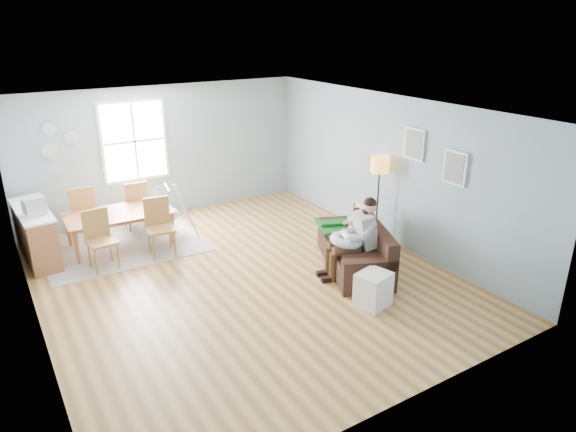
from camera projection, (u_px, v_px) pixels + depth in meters
room at (239, 128)px, 7.44m from camera, size 8.40×9.40×3.90m
window at (134, 141)px, 10.17m from camera, size 1.32×0.08×1.62m
pictures at (434, 155)px, 8.27m from camera, size 0.05×1.34×0.74m
wall_plates at (57, 140)px, 9.42m from camera, size 0.67×0.02×0.66m
sofa at (357, 251)px, 8.56m from camera, size 1.56×2.14×0.80m
green_throw at (344, 225)px, 9.08m from camera, size 1.10×1.01×0.04m
beige_pillow at (362, 216)px, 8.91m from camera, size 0.30×0.47×0.46m
father at (356, 235)px, 8.13m from camera, size 0.99×0.61×1.31m
nursing_pillow at (346, 240)px, 8.14m from camera, size 0.67×0.66×0.22m
infant at (346, 236)px, 8.15m from camera, size 0.20×0.34×0.13m
toddler at (351, 226)px, 8.59m from camera, size 0.53×0.39×0.78m
floor_lamp at (380, 172)px, 9.16m from camera, size 0.33×0.33×1.64m
storage_cube at (373, 289)px, 7.40m from camera, size 0.54×0.51×0.51m
rug at (123, 246)px, 9.44m from camera, size 2.77×2.11×0.01m
dining_table at (121, 230)px, 9.33m from camera, size 1.87×1.08×0.65m
chair_sw at (99, 235)px, 8.45m from camera, size 0.49×0.49×1.00m
chair_se at (159, 222)px, 8.94m from camera, size 0.51×0.51×1.02m
chair_nw at (83, 209)px, 9.52m from camera, size 0.48×0.48×1.05m
chair_ne at (136, 202)px, 10.03m from camera, size 0.46×0.46×0.99m
counter at (36, 234)px, 8.79m from camera, size 0.58×1.67×0.92m
monitor at (34, 205)px, 8.34m from camera, size 0.37×0.36×0.30m
baby_swing at (169, 214)px, 9.82m from camera, size 1.09×1.10×0.96m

